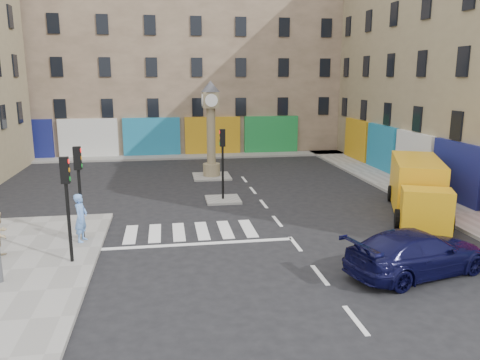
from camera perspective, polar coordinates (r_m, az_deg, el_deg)
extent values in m
plane|color=black|center=(17.87, 7.62, -8.84)|extent=(120.00, 120.00, 0.00)
cube|color=gray|center=(29.97, 18.15, -0.45)|extent=(2.60, 30.00, 0.15)
cube|color=gray|center=(38.65, -7.66, 2.87)|extent=(32.00, 2.40, 0.15)
cube|color=gray|center=(24.92, -2.09, -2.41)|extent=(1.80, 1.80, 0.12)
cube|color=gray|center=(30.73, -3.48, 0.44)|extent=(2.40, 2.40, 0.12)
cube|color=gray|center=(43.96, -8.22, 15.03)|extent=(32.00, 10.00, 17.00)
cylinder|color=black|center=(17.17, -20.11, -4.94)|extent=(0.12, 0.12, 2.80)
cube|color=black|center=(16.74, -20.59, 1.12)|extent=(0.28, 0.22, 0.90)
cylinder|color=black|center=(19.44, -18.83, -2.84)|extent=(0.12, 0.12, 2.80)
cube|color=black|center=(19.06, -19.22, 2.53)|extent=(0.28, 0.22, 0.90)
cylinder|color=black|center=(24.59, -2.12, 0.88)|extent=(0.12, 0.12, 2.80)
cube|color=black|center=(24.28, -2.15, 5.16)|extent=(0.28, 0.22, 0.90)
cylinder|color=#8A7B5A|center=(30.63, -3.49, 1.28)|extent=(1.10, 1.10, 0.80)
cylinder|color=#8A7B5A|center=(30.28, -3.55, 5.37)|extent=(0.56, 0.56, 3.60)
cube|color=#8A7B5A|center=(30.08, -3.61, 9.72)|extent=(1.00, 1.00, 1.00)
cylinder|color=white|center=(29.57, -3.50, 9.67)|extent=(0.80, 0.06, 0.80)
cone|color=#333338|center=(30.06, -3.63, 11.34)|extent=(1.20, 1.20, 0.70)
imported|color=black|center=(16.80, 20.81, -8.26)|extent=(5.52, 3.37, 1.50)
cube|color=#F0A914|center=(24.69, 20.66, -0.36)|extent=(3.92, 5.49, 2.43)
cube|color=#F0A914|center=(21.10, 21.74, -3.43)|extent=(2.34, 1.95, 1.79)
cube|color=black|center=(20.94, 21.85, -2.36)|extent=(2.02, 1.58, 0.74)
cylinder|color=black|center=(21.53, 18.69, -4.49)|extent=(0.57, 0.88, 0.84)
cylinder|color=black|center=(21.83, 24.22, -4.71)|extent=(0.57, 0.88, 0.84)
cylinder|color=black|center=(26.01, 17.90, -1.56)|extent=(0.57, 0.88, 0.84)
cylinder|color=black|center=(26.25, 22.49, -1.79)|extent=(0.57, 0.88, 0.84)
imported|color=#6395E3|center=(19.26, -18.82, -4.37)|extent=(0.61, 0.78, 1.90)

